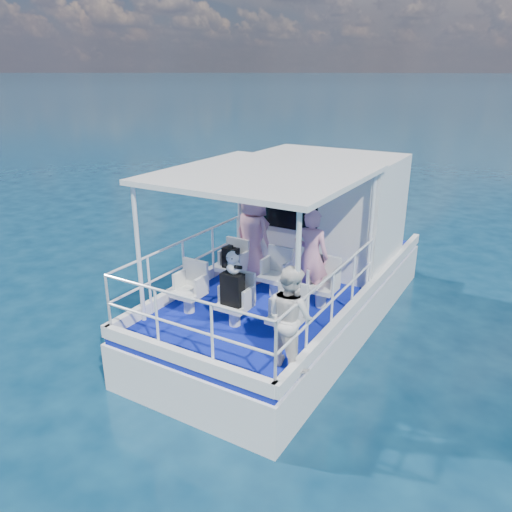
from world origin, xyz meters
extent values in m
plane|color=#08263F|center=(0.00, 0.00, 0.00)|extent=(2000.00, 2000.00, 0.00)
cube|color=white|center=(0.00, 1.00, 0.00)|extent=(3.00, 7.00, 1.60)
cube|color=#091488|center=(0.00, 1.00, 0.85)|extent=(2.90, 6.90, 0.10)
cube|color=white|center=(0.00, 2.30, 2.00)|extent=(2.85, 2.00, 2.20)
cube|color=white|center=(0.00, -0.20, 3.14)|extent=(3.00, 3.20, 0.08)
cylinder|color=white|center=(-1.35, -1.70, 2.00)|extent=(0.07, 0.07, 2.20)
cylinder|color=white|center=(1.35, -1.70, 2.00)|extent=(0.07, 0.07, 2.20)
cylinder|color=white|center=(-1.35, 1.20, 2.00)|extent=(0.07, 0.07, 2.20)
cylinder|color=white|center=(1.35, 1.20, 2.00)|extent=(0.07, 0.07, 2.20)
cube|color=silver|center=(-0.90, 0.20, 1.09)|extent=(0.48, 0.46, 0.38)
cube|color=silver|center=(0.00, 0.20, 1.09)|extent=(0.48, 0.46, 0.38)
cube|color=silver|center=(0.90, 0.20, 1.09)|extent=(0.48, 0.46, 0.38)
cube|color=silver|center=(-0.90, -1.10, 1.09)|extent=(0.48, 0.46, 0.38)
cube|color=silver|center=(0.00, -1.10, 1.09)|extent=(0.48, 0.46, 0.38)
cube|color=silver|center=(0.90, -1.10, 1.09)|extent=(0.48, 0.46, 0.38)
imported|color=pink|center=(-0.69, 0.61, 1.78)|extent=(0.76, 0.63, 1.76)
imported|color=#CE85A5|center=(0.64, 0.29, 1.73)|extent=(0.64, 0.45, 1.65)
imported|color=silver|center=(1.25, -1.67, 1.62)|extent=(0.86, 0.78, 1.44)
cube|color=black|center=(-0.86, 0.11, 1.47)|extent=(0.29, 0.16, 0.38)
cube|color=black|center=(0.01, -1.16, 1.54)|extent=(0.34, 0.19, 0.51)
cube|color=black|center=(-0.86, 0.11, 1.69)|extent=(0.10, 0.06, 0.06)
camera|label=1|loc=(3.84, -6.95, 4.67)|focal=35.00mm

